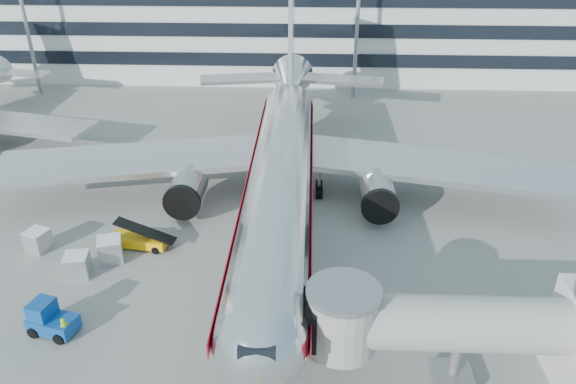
{
  "coord_description": "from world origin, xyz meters",
  "views": [
    {
      "loc": [
        2.27,
        -31.28,
        24.25
      ],
      "look_at": [
        0.67,
        6.81,
        4.0
      ],
      "focal_mm": 35.0,
      "sensor_mm": 36.0,
      "label": 1
    }
  ],
  "objects_px": {
    "cargo_container_left": "(110,250)",
    "cargo_container_front": "(77,265)",
    "ramp_worker": "(65,330)",
    "main_jet": "(283,162)",
    "cargo_container_right": "(38,240)",
    "belt_loader": "(139,239)",
    "baggage_tug": "(50,319)"
  },
  "relations": [
    {
      "from": "cargo_container_left",
      "to": "ramp_worker",
      "type": "bearing_deg",
      "value": -89.82
    },
    {
      "from": "baggage_tug",
      "to": "cargo_container_left",
      "type": "distance_m",
      "value": 7.93
    },
    {
      "from": "main_jet",
      "to": "baggage_tug",
      "type": "xyz_separation_m",
      "value": [
        -13.64,
        -16.64,
        -3.29
      ]
    },
    {
      "from": "belt_loader",
      "to": "cargo_container_left",
      "type": "distance_m",
      "value": 2.51
    },
    {
      "from": "cargo_container_left",
      "to": "cargo_container_front",
      "type": "distance_m",
      "value": 2.64
    },
    {
      "from": "belt_loader",
      "to": "cargo_container_front",
      "type": "height_order",
      "value": "belt_loader"
    },
    {
      "from": "belt_loader",
      "to": "cargo_container_left",
      "type": "bearing_deg",
      "value": -129.55
    },
    {
      "from": "belt_loader",
      "to": "main_jet",
      "type": "bearing_deg",
      "value": 32.5
    },
    {
      "from": "main_jet",
      "to": "cargo_container_right",
      "type": "height_order",
      "value": "main_jet"
    },
    {
      "from": "cargo_container_front",
      "to": "main_jet",
      "type": "bearing_deg",
      "value": 37.39
    },
    {
      "from": "main_jet",
      "to": "cargo_container_right",
      "type": "distance_m",
      "value": 20.23
    },
    {
      "from": "belt_loader",
      "to": "baggage_tug",
      "type": "relative_size",
      "value": 1.47
    },
    {
      "from": "cargo_container_front",
      "to": "baggage_tug",
      "type": "bearing_deg",
      "value": -85.12
    },
    {
      "from": "belt_loader",
      "to": "cargo_container_left",
      "type": "height_order",
      "value": "belt_loader"
    },
    {
      "from": "belt_loader",
      "to": "cargo_container_right",
      "type": "bearing_deg",
      "value": -174.35
    },
    {
      "from": "belt_loader",
      "to": "cargo_container_front",
      "type": "relative_size",
      "value": 2.54
    },
    {
      "from": "ramp_worker",
      "to": "baggage_tug",
      "type": "bearing_deg",
      "value": 105.14
    },
    {
      "from": "main_jet",
      "to": "cargo_container_right",
      "type": "xyz_separation_m",
      "value": [
        -18.42,
        -7.64,
        -3.4
      ]
    },
    {
      "from": "cargo_container_left",
      "to": "cargo_container_right",
      "type": "relative_size",
      "value": 1.08
    },
    {
      "from": "belt_loader",
      "to": "cargo_container_front",
      "type": "distance_m",
      "value": 5.14
    },
    {
      "from": "cargo_container_left",
      "to": "cargo_container_right",
      "type": "height_order",
      "value": "cargo_container_left"
    },
    {
      "from": "cargo_container_front",
      "to": "ramp_worker",
      "type": "xyz_separation_m",
      "value": [
        1.76,
        -6.61,
        -0.04
      ]
    },
    {
      "from": "belt_loader",
      "to": "ramp_worker",
      "type": "distance_m",
      "value": 10.65
    },
    {
      "from": "baggage_tug",
      "to": "ramp_worker",
      "type": "distance_m",
      "value": 1.49
    },
    {
      "from": "cargo_container_right",
      "to": "cargo_container_left",
      "type": "bearing_deg",
      "value": -11.0
    },
    {
      "from": "cargo_container_right",
      "to": "baggage_tug",
      "type": "bearing_deg",
      "value": -62.01
    },
    {
      "from": "main_jet",
      "to": "belt_loader",
      "type": "height_order",
      "value": "main_jet"
    },
    {
      "from": "cargo_container_right",
      "to": "cargo_container_front",
      "type": "bearing_deg",
      "value": -36.45
    },
    {
      "from": "baggage_tug",
      "to": "cargo_container_left",
      "type": "relative_size",
      "value": 1.49
    },
    {
      "from": "main_jet",
      "to": "cargo_container_right",
      "type": "relative_size",
      "value": 25.31
    },
    {
      "from": "cargo_container_right",
      "to": "belt_loader",
      "type": "bearing_deg",
      "value": 5.65
    },
    {
      "from": "baggage_tug",
      "to": "cargo_container_right",
      "type": "distance_m",
      "value": 10.19
    }
  ]
}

